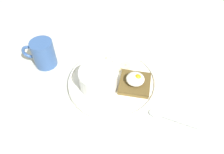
{
  "coord_description": "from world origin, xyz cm",
  "views": [
    {
      "loc": [
        1.71,
        -43.66,
        54.02
      ],
      "look_at": [
        0.0,
        0.0,
        5.0
      ],
      "focal_mm": 35.0,
      "sensor_mm": 36.0,
      "label": 1
    }
  ],
  "objects_px": {
    "banana_slice_back": "(125,66)",
    "poached_egg": "(136,79)",
    "banana_slice_front": "(116,68)",
    "banana_slice_left": "(111,59)",
    "coffee_mug": "(43,53)",
    "spoon": "(166,117)",
    "toast_slice": "(135,83)",
    "banana_slice_right": "(103,64)",
    "oatmeal_bowl": "(98,79)"
  },
  "relations": [
    {
      "from": "poached_egg",
      "to": "banana_slice_right",
      "type": "height_order",
      "value": "poached_egg"
    },
    {
      "from": "banana_slice_back",
      "to": "oatmeal_bowl",
      "type": "bearing_deg",
      "value": -135.53
    },
    {
      "from": "banana_slice_right",
      "to": "spoon",
      "type": "relative_size",
      "value": 0.38
    },
    {
      "from": "banana_slice_left",
      "to": "coffee_mug",
      "type": "relative_size",
      "value": 0.37
    },
    {
      "from": "toast_slice",
      "to": "spoon",
      "type": "height_order",
      "value": "toast_slice"
    },
    {
      "from": "oatmeal_bowl",
      "to": "toast_slice",
      "type": "xyz_separation_m",
      "value": [
        0.11,
        0.01,
        -0.02
      ]
    },
    {
      "from": "oatmeal_bowl",
      "to": "banana_slice_left",
      "type": "bearing_deg",
      "value": 73.85
    },
    {
      "from": "spoon",
      "to": "oatmeal_bowl",
      "type": "bearing_deg",
      "value": 152.63
    },
    {
      "from": "oatmeal_bowl",
      "to": "toast_slice",
      "type": "distance_m",
      "value": 0.11
    },
    {
      "from": "oatmeal_bowl",
      "to": "banana_slice_left",
      "type": "xyz_separation_m",
      "value": [
        0.03,
        0.11,
        -0.02
      ]
    },
    {
      "from": "poached_egg",
      "to": "banana_slice_front",
      "type": "distance_m",
      "value": 0.09
    },
    {
      "from": "coffee_mug",
      "to": "spoon",
      "type": "height_order",
      "value": "coffee_mug"
    },
    {
      "from": "banana_slice_back",
      "to": "toast_slice",
      "type": "bearing_deg",
      "value": -69.58
    },
    {
      "from": "banana_slice_left",
      "to": "banana_slice_right",
      "type": "relative_size",
      "value": 0.79
    },
    {
      "from": "banana_slice_front",
      "to": "spoon",
      "type": "xyz_separation_m",
      "value": [
        0.14,
        -0.17,
        -0.01
      ]
    },
    {
      "from": "oatmeal_bowl",
      "to": "banana_slice_front",
      "type": "relative_size",
      "value": 2.87
    },
    {
      "from": "oatmeal_bowl",
      "to": "spoon",
      "type": "bearing_deg",
      "value": -27.37
    },
    {
      "from": "oatmeal_bowl",
      "to": "coffee_mug",
      "type": "bearing_deg",
      "value": 152.72
    },
    {
      "from": "poached_egg",
      "to": "banana_slice_front",
      "type": "xyz_separation_m",
      "value": [
        -0.06,
        0.06,
        -0.02
      ]
    },
    {
      "from": "banana_slice_front",
      "to": "coffee_mug",
      "type": "relative_size",
      "value": 0.37
    },
    {
      "from": "poached_egg",
      "to": "spoon",
      "type": "height_order",
      "value": "poached_egg"
    },
    {
      "from": "banana_slice_back",
      "to": "coffee_mug",
      "type": "distance_m",
      "value": 0.27
    },
    {
      "from": "banana_slice_left",
      "to": "spoon",
      "type": "height_order",
      "value": "banana_slice_left"
    },
    {
      "from": "coffee_mug",
      "to": "banana_slice_back",
      "type": "bearing_deg",
      "value": -3.67
    },
    {
      "from": "poached_egg",
      "to": "banana_slice_front",
      "type": "height_order",
      "value": "poached_egg"
    },
    {
      "from": "toast_slice",
      "to": "poached_egg",
      "type": "xyz_separation_m",
      "value": [
        0.0,
        -0.0,
        0.02
      ]
    },
    {
      "from": "banana_slice_left",
      "to": "spoon",
      "type": "bearing_deg",
      "value": -52.42
    },
    {
      "from": "poached_egg",
      "to": "banana_slice_left",
      "type": "relative_size",
      "value": 1.37
    },
    {
      "from": "oatmeal_bowl",
      "to": "banana_slice_left",
      "type": "height_order",
      "value": "oatmeal_bowl"
    },
    {
      "from": "poached_egg",
      "to": "banana_slice_back",
      "type": "xyz_separation_m",
      "value": [
        -0.03,
        0.07,
        -0.02
      ]
    },
    {
      "from": "banana_slice_back",
      "to": "spoon",
      "type": "xyz_separation_m",
      "value": [
        0.11,
        -0.18,
        -0.01
      ]
    },
    {
      "from": "spoon",
      "to": "toast_slice",
      "type": "bearing_deg",
      "value": 128.84
    },
    {
      "from": "banana_slice_left",
      "to": "coffee_mug",
      "type": "bearing_deg",
      "value": -176.57
    },
    {
      "from": "banana_slice_front",
      "to": "banana_slice_left",
      "type": "xyz_separation_m",
      "value": [
        -0.02,
        0.04,
        0.0
      ]
    },
    {
      "from": "poached_egg",
      "to": "coffee_mug",
      "type": "distance_m",
      "value": 0.31
    },
    {
      "from": "coffee_mug",
      "to": "spoon",
      "type": "xyz_separation_m",
      "value": [
        0.38,
        -0.2,
        -0.04
      ]
    },
    {
      "from": "toast_slice",
      "to": "banana_slice_right",
      "type": "relative_size",
      "value": 2.08
    },
    {
      "from": "banana_slice_back",
      "to": "poached_egg",
      "type": "bearing_deg",
      "value": -69.13
    },
    {
      "from": "banana_slice_back",
      "to": "coffee_mug",
      "type": "xyz_separation_m",
      "value": [
        -0.27,
        0.02,
        0.03
      ]
    },
    {
      "from": "spoon",
      "to": "coffee_mug",
      "type": "bearing_deg",
      "value": 152.67
    },
    {
      "from": "toast_slice",
      "to": "banana_slice_left",
      "type": "bearing_deg",
      "value": 126.27
    },
    {
      "from": "toast_slice",
      "to": "coffee_mug",
      "type": "height_order",
      "value": "coffee_mug"
    },
    {
      "from": "banana_slice_left",
      "to": "coffee_mug",
      "type": "xyz_separation_m",
      "value": [
        -0.22,
        -0.01,
        0.03
      ]
    },
    {
      "from": "banana_slice_left",
      "to": "spoon",
      "type": "xyz_separation_m",
      "value": [
        0.16,
        -0.21,
        -0.01
      ]
    },
    {
      "from": "banana_slice_front",
      "to": "spoon",
      "type": "height_order",
      "value": "banana_slice_front"
    },
    {
      "from": "banana_slice_back",
      "to": "spoon",
      "type": "relative_size",
      "value": 0.34
    },
    {
      "from": "poached_egg",
      "to": "banana_slice_back",
      "type": "height_order",
      "value": "poached_egg"
    },
    {
      "from": "oatmeal_bowl",
      "to": "banana_slice_front",
      "type": "distance_m",
      "value": 0.09
    },
    {
      "from": "spoon",
      "to": "banana_slice_right",
      "type": "bearing_deg",
      "value": 135.06
    },
    {
      "from": "banana_slice_front",
      "to": "poached_egg",
      "type": "bearing_deg",
      "value": -48.29
    }
  ]
}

